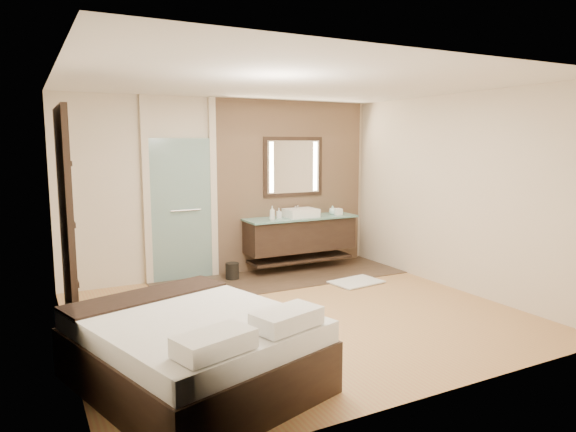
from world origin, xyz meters
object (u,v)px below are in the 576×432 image
vanity (300,234)px  mirror_unit (293,167)px  waste_bin (232,271)px  bed (193,349)px

vanity → mirror_unit: mirror_unit is taller
mirror_unit → waste_bin: bearing=-165.7°
mirror_unit → waste_bin: 1.96m
vanity → waste_bin: size_ratio=7.34×
vanity → waste_bin: (-1.20, -0.07, -0.45)m
waste_bin → vanity: bearing=3.2°
vanity → mirror_unit: 1.10m
vanity → bed: bearing=-131.6°
waste_bin → bed: bearing=-117.0°
vanity → mirror_unit: bearing=90.0°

